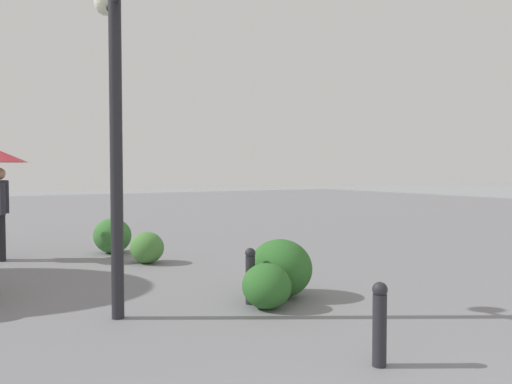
{
  "coord_description": "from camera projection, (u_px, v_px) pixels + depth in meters",
  "views": [
    {
      "loc": [
        -0.28,
        2.11,
        1.67
      ],
      "look_at": [
        10.08,
        -3.93,
        1.16
      ],
      "focal_mm": 36.52,
      "sensor_mm": 36.0,
      "label": 1
    }
  ],
  "objects": [
    {
      "name": "shrub_tall",
      "position": [
        112.0,
        236.0,
        10.43
      ],
      "size": [
        0.82,
        0.74,
        0.7
      ],
      "color": "#387533",
      "rests_on": "ground"
    },
    {
      "name": "lamppost",
      "position": [
        116.0,
        94.0,
        5.74
      ],
      "size": [
        0.98,
        0.28,
        3.73
      ],
      "color": "#232328",
      "rests_on": "ground"
    },
    {
      "name": "shrub_low",
      "position": [
        267.0,
        286.0,
        6.25
      ],
      "size": [
        0.64,
        0.58,
        0.55
      ],
      "color": "#2D6628",
      "rests_on": "ground"
    },
    {
      "name": "bollard_near",
      "position": [
        380.0,
        322.0,
        4.41
      ],
      "size": [
        0.13,
        0.13,
        0.72
      ],
      "color": "#232328",
      "rests_on": "ground"
    },
    {
      "name": "shrub_round",
      "position": [
        147.0,
        248.0,
        9.29
      ],
      "size": [
        0.66,
        0.59,
        0.56
      ],
      "color": "#477F38",
      "rests_on": "ground"
    },
    {
      "name": "shrub_wide",
      "position": [
        281.0,
        268.0,
        6.83
      ],
      "size": [
        0.89,
        0.8,
        0.76
      ],
      "color": "#2D6628",
      "rests_on": "ground"
    },
    {
      "name": "bollard_mid",
      "position": [
        250.0,
        275.0,
        6.47
      ],
      "size": [
        0.13,
        0.13,
        0.7
      ],
      "color": "#232328",
      "rests_on": "ground"
    }
  ]
}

